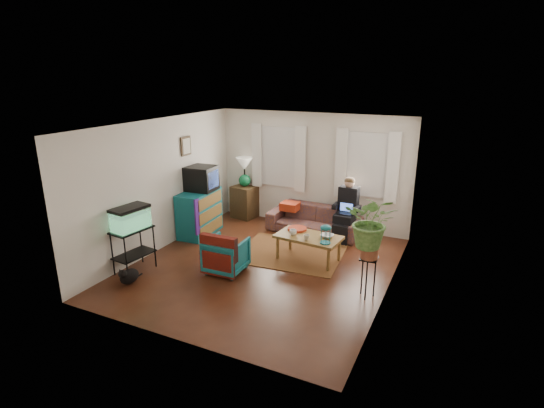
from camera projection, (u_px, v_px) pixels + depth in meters
The scene contains 31 objects.
floor at pixel (263, 266), 7.85m from camera, with size 4.50×5.00×0.01m, color #4F2B14.
ceiling at pixel (262, 125), 7.07m from camera, with size 4.50×5.00×0.01m, color white.
wall_back at pixel (312, 171), 9.61m from camera, with size 4.50×0.01×2.60m, color silver.
wall_front at pixel (172, 252), 5.30m from camera, with size 4.50×0.01×2.60m, color silver.
wall_left at pixel (161, 185), 8.38m from camera, with size 0.01×5.00×2.60m, color silver.
wall_right at pixel (392, 218), 6.53m from camera, with size 0.01×5.00×2.60m, color silver.
window_left at pixel (279, 157), 9.85m from camera, with size 1.08×0.04×1.38m, color white.
window_right at pixel (367, 165), 9.00m from camera, with size 1.08×0.04×1.38m, color white.
curtains_left at pixel (278, 157), 9.78m from camera, with size 1.36×0.06×1.50m, color white.
curtains_right at pixel (366, 166), 8.94m from camera, with size 1.36×0.06×1.50m, color white.
picture_frame at pixel (186, 146), 8.90m from camera, with size 0.04×0.32×0.40m, color #3D2616.
area_rug at pixel (290, 253), 8.41m from camera, with size 2.00×1.60×0.01m, color brown.
sofa at pixel (314, 215), 9.39m from camera, with size 2.04×0.80×0.80m, color brown.
seated_person at pixel (347, 211), 9.01m from camera, with size 0.51×0.63×1.21m, color black, non-canonical shape.
side_table at pixel (245, 202), 10.41m from camera, with size 0.54×0.54×0.78m, color #392915.
table_lamp at pixel (245, 173), 10.19m from camera, with size 0.40×0.40×0.72m, color white, non-canonical shape.
dresser at pixel (199, 213), 9.28m from camera, with size 0.55×1.09×0.98m, color navy.
crt_tv at pixel (201, 178), 9.14m from camera, with size 0.60×0.55×0.53m, color black.
aquarium_stand at pixel (134, 250), 7.56m from camera, with size 0.40×0.72×0.80m, color black.
aquarium at pixel (130, 218), 7.38m from camera, with size 0.36×0.66×0.42m, color #7FD899.
black_cat at pixel (129, 275), 7.18m from camera, with size 0.25×0.38×0.32m, color black.
armchair at pixel (226, 253), 7.58m from camera, with size 0.67×0.62×0.68m, color #105B61.
serape_throw at pixel (218, 252), 7.30m from camera, with size 0.69×0.16×0.56m, color #9E0A0A.
coffee_table at pixel (308, 248), 8.04m from camera, with size 1.20×0.66×0.50m, color brown.
cup_a at pixel (293, 232), 7.99m from camera, with size 0.14×0.14×0.11m, color white.
cup_b at pixel (307, 237), 7.76m from camera, with size 0.11×0.11×0.10m, color beige.
bowl at pixel (327, 236), 7.88m from camera, with size 0.24×0.24×0.06m, color white.
snack_tray at pixel (297, 229), 8.25m from camera, with size 0.37×0.37×0.04m, color #B21414.
birdcage at pixel (326, 234), 7.57m from camera, with size 0.20×0.20×0.35m, color #115B6B, non-canonical shape.
plant_stand at pixel (368, 278), 6.70m from camera, with size 0.29×0.29×0.68m, color black.
potted_plant at pixel (371, 230), 6.45m from camera, with size 0.78×0.67×0.86m, color #599947.
Camera 1 is at (3.23, -6.37, 3.46)m, focal length 28.00 mm.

